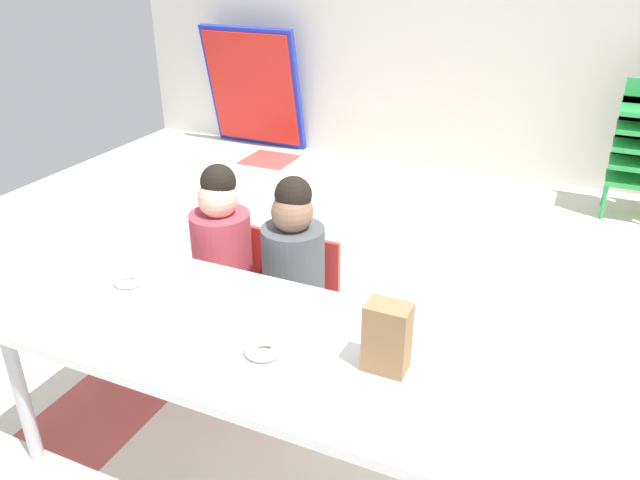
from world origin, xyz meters
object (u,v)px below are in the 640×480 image
at_px(paper_plate_center_table, 202,343).
at_px(craft_table, 251,346).
at_px(folded_activity_table, 253,89).
at_px(donut_powdered_loose, 263,349).
at_px(seated_child_middle_seat, 294,261).
at_px(kid_chair_green_stack, 639,142).
at_px(paper_bag_brown, 387,337).
at_px(seated_child_near_camera, 223,246).
at_px(paper_plate_near_edge, 129,284).
at_px(donut_powdered_on_plate, 129,280).

bearing_deg(paper_plate_center_table, craft_table, 48.81).
distance_m(folded_activity_table, donut_powdered_loose, 4.02).
height_order(seated_child_middle_seat, folded_activity_table, folded_activity_table).
bearing_deg(kid_chair_green_stack, folded_activity_table, 175.01).
xyz_separation_m(craft_table, folded_activity_table, (-1.94, 3.39, -0.01)).
relative_size(kid_chair_green_stack, paper_bag_brown, 4.18).
relative_size(craft_table, paper_bag_brown, 7.88).
relative_size(craft_table, paper_plate_center_table, 9.63).
xyz_separation_m(seated_child_near_camera, folded_activity_table, (-1.46, 2.81, -0.02)).
distance_m(paper_bag_brown, paper_plate_near_edge, 1.03).
distance_m(paper_plate_near_edge, paper_plate_center_table, 0.50).
distance_m(craft_table, donut_powdered_loose, 0.14).
bearing_deg(donut_powdered_loose, paper_plate_center_table, -169.11).
xyz_separation_m(craft_table, paper_plate_center_table, (-0.11, -0.12, 0.06)).
bearing_deg(paper_plate_center_table, seated_child_middle_seat, 92.01).
bearing_deg(donut_powdered_loose, paper_bag_brown, 13.30).
distance_m(donut_powdered_on_plate, donut_powdered_loose, 0.67).
bearing_deg(seated_child_near_camera, paper_bag_brown, -31.56).
xyz_separation_m(kid_chair_green_stack, folded_activity_table, (-3.13, 0.27, 0.02)).
distance_m(seated_child_middle_seat, donut_powdered_on_plate, 0.66).
distance_m(paper_bag_brown, paper_plate_center_table, 0.59).
bearing_deg(craft_table, paper_plate_center_table, -131.19).
height_order(kid_chair_green_stack, paper_bag_brown, kid_chair_green_stack).
height_order(craft_table, seated_child_middle_seat, seated_child_middle_seat).
distance_m(seated_child_middle_seat, folded_activity_table, 3.34).
bearing_deg(craft_table, donut_powdered_on_plate, 171.93).
distance_m(seated_child_near_camera, donut_powdered_loose, 0.88).
bearing_deg(craft_table, kid_chair_green_stack, 68.99).
bearing_deg(seated_child_near_camera, paper_plate_near_edge, -99.37).
relative_size(craft_table, paper_plate_near_edge, 9.63).
xyz_separation_m(craft_table, seated_child_middle_seat, (-0.13, 0.58, 0.00)).
relative_size(seated_child_middle_seat, paper_bag_brown, 4.17).
relative_size(seated_child_middle_seat, donut_powdered_on_plate, 8.26).
bearing_deg(paper_plate_center_table, paper_bag_brown, 12.46).
height_order(seated_child_near_camera, donut_powdered_on_plate, seated_child_near_camera).
relative_size(folded_activity_table, donut_powdered_loose, 9.01).
bearing_deg(paper_plate_center_table, donut_powdered_on_plate, 156.24).
bearing_deg(seated_child_middle_seat, donut_powdered_on_plate, -130.62).
bearing_deg(paper_plate_center_table, seated_child_near_camera, 117.93).
xyz_separation_m(kid_chair_green_stack, paper_bag_brown, (-0.74, -3.11, 0.20)).
bearing_deg(donut_powdered_on_plate, paper_plate_near_edge, 0.00).
distance_m(folded_activity_table, paper_bag_brown, 4.15).
xyz_separation_m(craft_table, donut_powdered_on_plate, (-0.56, 0.08, 0.08)).
height_order(paper_bag_brown, paper_plate_near_edge, paper_bag_brown).
height_order(paper_plate_near_edge, paper_plate_center_table, same).
distance_m(kid_chair_green_stack, donut_powdered_loose, 3.38).
relative_size(seated_child_middle_seat, kid_chair_green_stack, 1.00).
height_order(folded_activity_table, paper_plate_near_edge, folded_activity_table).
relative_size(paper_bag_brown, paper_plate_near_edge, 1.22).
relative_size(seated_child_near_camera, donut_powdered_on_plate, 8.26).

